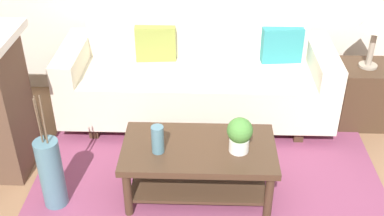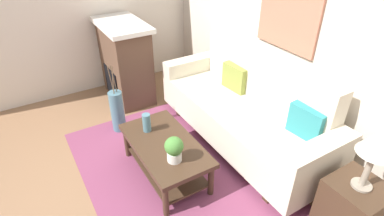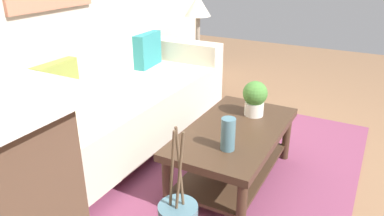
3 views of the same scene
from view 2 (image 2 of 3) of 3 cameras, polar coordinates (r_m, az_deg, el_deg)
name	(u,v)px [view 2 (image 2 of 3)]	position (r m, az deg, el deg)	size (l,w,h in m)	color
ground_plane	(134,192)	(3.30, -10.77, -15.17)	(8.83, 8.83, 0.00)	#8C6647
wall_back	(298,30)	(3.58, 19.18, 13.54)	(4.83, 0.10, 2.70)	beige
wall_left	(92,1)	(4.88, -18.25, 18.49)	(0.10, 4.98, 2.70)	beige
area_rug	(177,174)	(3.42, -2.86, -12.13)	(2.70, 1.81, 0.01)	#843D5B
couch	(245,111)	(3.68, 9.84, -0.56)	(2.39, 0.84, 1.08)	beige
throw_pillow_olive	(235,77)	(3.87, 8.06, 5.66)	(0.36, 0.12, 0.32)	olive
throw_pillow_teal	(306,122)	(3.21, 20.56, -2.51)	(0.36, 0.12, 0.32)	teal
coffee_table	(165,151)	(3.23, -5.02, -8.07)	(1.10, 0.60, 0.43)	#422D1E
tabletop_vase	(147,123)	(3.28, -8.47, -2.73)	(0.09, 0.09, 0.21)	slate
potted_plant_tabletop	(174,149)	(2.86, -3.36, -7.57)	(0.18, 0.18, 0.26)	white
side_table	(351,209)	(3.07, 27.58, -16.37)	(0.44, 0.44, 0.56)	#422D1E
table_lamp	(379,144)	(2.62, 31.50, -5.75)	(0.28, 0.28, 0.57)	gray
fireplace	(126,61)	(4.61, -12.29, 8.50)	(1.02, 0.58, 1.16)	brown
floor_vase	(117,112)	(4.00, -13.75, -0.67)	(0.17, 0.17, 0.56)	slate
floor_vase_branch_a	(113,80)	(3.76, -14.55, 5.06)	(0.01, 0.01, 0.36)	brown
floor_vase_branch_b	(114,79)	(3.79, -14.45, 5.31)	(0.01, 0.01, 0.36)	brown
floor_vase_branch_c	(111,79)	(3.78, -14.94, 5.17)	(0.01, 0.01, 0.36)	brown
framed_painting	(289,11)	(3.54, 17.65, 16.88)	(0.82, 0.03, 0.82)	#B77056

